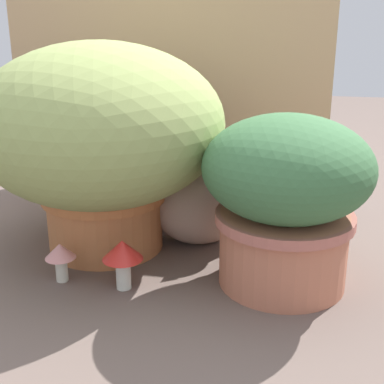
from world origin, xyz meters
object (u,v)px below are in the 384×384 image
at_px(grass_planter, 101,133).
at_px(mushroom_ornament_pink, 60,255).
at_px(mushroom_ornament_red, 123,254).
at_px(leafy_planter, 286,194).
at_px(cat, 206,202).

height_order(grass_planter, mushroom_ornament_pink, grass_planter).
relative_size(grass_planter, mushroom_ornament_red, 5.28).
distance_m(grass_planter, leafy_planter, 0.51).
xyz_separation_m(grass_planter, mushroom_ornament_red, (0.12, -0.22, -0.23)).
bearing_deg(mushroom_ornament_red, mushroom_ornament_pink, 177.01).
xyz_separation_m(cat, mushroom_ornament_red, (-0.15, -0.30, -0.03)).
relative_size(cat, mushroom_ornament_pink, 4.01).
bearing_deg(mushroom_ornament_red, grass_planter, 118.28).
height_order(leafy_planter, mushroom_ornament_red, leafy_planter).
xyz_separation_m(mushroom_ornament_pink, mushroom_ornament_red, (0.16, -0.01, 0.02)).
distance_m(grass_planter, cat, 0.34).
relative_size(grass_planter, leafy_planter, 1.58).
bearing_deg(cat, grass_planter, -163.84).
xyz_separation_m(leafy_planter, mushroom_ornament_pink, (-0.52, -0.09, -0.16)).
height_order(grass_planter, cat, grass_planter).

